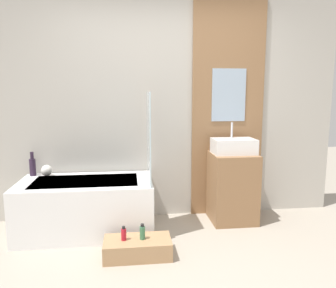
{
  "coord_description": "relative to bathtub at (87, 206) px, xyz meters",
  "views": [
    {
      "loc": [
        -0.42,
        -2.28,
        1.49
      ],
      "look_at": [
        -0.06,
        0.69,
        1.01
      ],
      "focal_mm": 35.0,
      "sensor_mm": 36.0,
      "label": 1
    }
  ],
  "objects": [
    {
      "name": "wooden_step_bench",
      "position": [
        0.52,
        -0.62,
        -0.2
      ],
      "size": [
        0.61,
        0.32,
        0.16
      ],
      "primitive_type": "cube",
      "color": "#A87F56",
      "rests_on": "ground_plane"
    },
    {
      "name": "sink",
      "position": [
        1.65,
        0.12,
        0.6
      ],
      "size": [
        0.48,
        0.31,
        0.35
      ],
      "color": "white",
      "rests_on": "vanity_cabinet"
    },
    {
      "name": "vase_round_light",
      "position": [
        -0.46,
        0.27,
        0.34
      ],
      "size": [
        0.12,
        0.12,
        0.12
      ],
      "primitive_type": "sphere",
      "color": "silver",
      "rests_on": "bathtub"
    },
    {
      "name": "ground_plane",
      "position": [
        0.88,
        -1.15,
        -0.28
      ],
      "size": [
        12.0,
        12.0,
        0.0
      ],
      "primitive_type": "plane",
      "color": "#A39989"
    },
    {
      "name": "wall_wood_accent",
      "position": [
        1.65,
        0.38,
        1.02
      ],
      "size": [
        0.87,
        0.04,
        2.6
      ],
      "color": "#8E6642",
      "rests_on": "ground_plane"
    },
    {
      "name": "bathtub",
      "position": [
        0.0,
        0.0,
        0.0
      ],
      "size": [
        1.39,
        0.75,
        0.56
      ],
      "color": "white",
      "rests_on": "ground_plane"
    },
    {
      "name": "bottle_soap_primary",
      "position": [
        0.4,
        -0.62,
        -0.06
      ],
      "size": [
        0.05,
        0.05,
        0.13
      ],
      "color": "#B21928",
      "rests_on": "wooden_step_bench"
    },
    {
      "name": "bottle_soap_secondary",
      "position": [
        0.57,
        -0.62,
        -0.06
      ],
      "size": [
        0.05,
        0.05,
        0.15
      ],
      "color": "#38704C",
      "rests_on": "wooden_step_bench"
    },
    {
      "name": "wall_tiled_back",
      "position": [
        0.88,
        0.43,
        1.02
      ],
      "size": [
        4.2,
        0.06,
        2.6
      ],
      "primitive_type": "cube",
      "color": "#B7B2A8",
      "rests_on": "ground_plane"
    },
    {
      "name": "glass_shower_screen",
      "position": [
        0.67,
        -0.11,
        0.75
      ],
      "size": [
        0.01,
        0.49,
        0.93
      ],
      "primitive_type": "cube",
      "color": "silver",
      "rests_on": "bathtub"
    },
    {
      "name": "vase_tall_dark",
      "position": [
        -0.61,
        0.29,
        0.39
      ],
      "size": [
        0.07,
        0.07,
        0.27
      ],
      "color": "#2D1E33",
      "rests_on": "bathtub"
    },
    {
      "name": "vanity_cabinet",
      "position": [
        1.65,
        0.12,
        0.11
      ],
      "size": [
        0.5,
        0.48,
        0.8
      ],
      "primitive_type": "cube",
      "color": "#8E6642",
      "rests_on": "ground_plane"
    }
  ]
}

